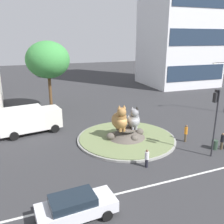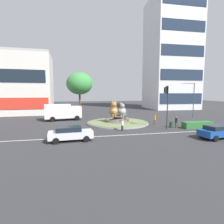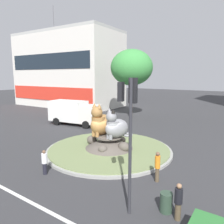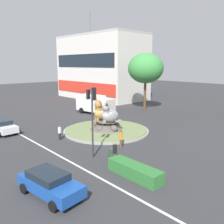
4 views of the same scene
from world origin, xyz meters
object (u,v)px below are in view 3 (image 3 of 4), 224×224
(shophouse_block, at_px, (68,70))
(pedestrian_white_shirt, at_px, (44,162))
(traffic_light_mast, at_px, (130,117))
(pedestrian_orange_shirt, at_px, (157,166))
(pedestrian_black_shirt, at_px, (178,201))
(litter_bin, at_px, (166,202))
(delivery_box_truck, at_px, (74,112))
(cat_statue_grey, at_px, (116,127))
(cat_statue_tabby, at_px, (101,123))
(broadleaf_tree_behind_island, at_px, (132,68))

(shophouse_block, bearing_deg, pedestrian_white_shirt, -49.25)
(traffic_light_mast, height_order, pedestrian_orange_shirt, traffic_light_mast)
(pedestrian_orange_shirt, distance_m, pedestrian_white_shirt, 6.82)
(traffic_light_mast, relative_size, shophouse_block, 0.28)
(pedestrian_orange_shirt, relative_size, pedestrian_black_shirt, 1.09)
(pedestrian_orange_shirt, bearing_deg, litter_bin, 48.68)
(pedestrian_white_shirt, bearing_deg, pedestrian_orange_shirt, -54.78)
(delivery_box_truck, bearing_deg, cat_statue_grey, -38.32)
(cat_statue_tabby, height_order, traffic_light_mast, traffic_light_mast)
(litter_bin, bearing_deg, cat_statue_grey, 140.09)
(cat_statue_grey, distance_m, delivery_box_truck, 11.31)
(pedestrian_black_shirt, bearing_deg, pedestrian_orange_shirt, 54.95)
(pedestrian_black_shirt, bearing_deg, shophouse_block, 69.49)
(shophouse_block, bearing_deg, pedestrian_orange_shirt, -38.46)
(pedestrian_black_shirt, height_order, litter_bin, pedestrian_black_shirt)
(broadleaf_tree_behind_island, bearing_deg, pedestrian_white_shirt, -76.04)
(broadleaf_tree_behind_island, relative_size, litter_bin, 10.78)
(traffic_light_mast, xyz_separation_m, broadleaf_tree_behind_island, (-10.98, 19.71, 2.83))
(cat_statue_tabby, bearing_deg, delivery_box_truck, -120.71)
(shophouse_block, xyz_separation_m, litter_bin, (29.51, -23.22, -6.71))
(cat_statue_tabby, distance_m, cat_statue_grey, 1.50)
(broadleaf_tree_behind_island, distance_m, pedestrian_black_shirt, 23.88)
(cat_statue_tabby, xyz_separation_m, broadleaf_tree_behind_island, (-4.89, 13.67, 4.94))
(cat_statue_tabby, relative_size, shophouse_block, 0.12)
(cat_statue_grey, bearing_deg, shophouse_block, -110.63)
(shophouse_block, height_order, broadleaf_tree_behind_island, shophouse_block)
(cat_statue_tabby, bearing_deg, litter_bin, 58.32)
(cat_statue_tabby, xyz_separation_m, litter_bin, (7.49, -5.10, -1.76))
(cat_statue_grey, relative_size, pedestrian_orange_shirt, 1.31)
(pedestrian_orange_shirt, xyz_separation_m, litter_bin, (1.45, -2.42, -0.52))
(cat_statue_grey, relative_size, pedestrian_black_shirt, 1.43)
(pedestrian_white_shirt, height_order, delivery_box_truck, delivery_box_truck)
(broadleaf_tree_behind_island, bearing_deg, shophouse_block, 165.44)
(cat_statue_grey, height_order, traffic_light_mast, traffic_light_mast)
(traffic_light_mast, distance_m, broadleaf_tree_behind_island, 22.74)
(pedestrian_black_shirt, distance_m, pedestrian_white_shirt, 8.18)
(cat_statue_tabby, xyz_separation_m, pedestrian_white_shirt, (-0.08, -5.68, -1.40))
(shophouse_block, height_order, delivery_box_truck, shophouse_block)
(traffic_light_mast, bearing_deg, pedestrian_white_shirt, 80.51)
(broadleaf_tree_behind_island, bearing_deg, traffic_light_mast, -60.87)
(cat_statue_tabby, distance_m, shophouse_block, 28.94)
(broadleaf_tree_behind_island, height_order, pedestrian_black_shirt, broadleaf_tree_behind_island)
(pedestrian_orange_shirt, bearing_deg, delivery_box_truck, -101.69)
(pedestrian_orange_shirt, distance_m, pedestrian_black_shirt, 3.38)
(broadleaf_tree_behind_island, bearing_deg, pedestrian_orange_shirt, -56.23)
(cat_statue_grey, bearing_deg, pedestrian_orange_shirt, 77.45)
(delivery_box_truck, bearing_deg, cat_statue_tabby, -42.11)
(litter_bin, bearing_deg, pedestrian_white_shirt, -175.59)
(shophouse_block, xyz_separation_m, pedestrian_orange_shirt, (28.06, -20.80, -6.19))
(cat_statue_grey, height_order, broadleaf_tree_behind_island, broadleaf_tree_behind_island)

